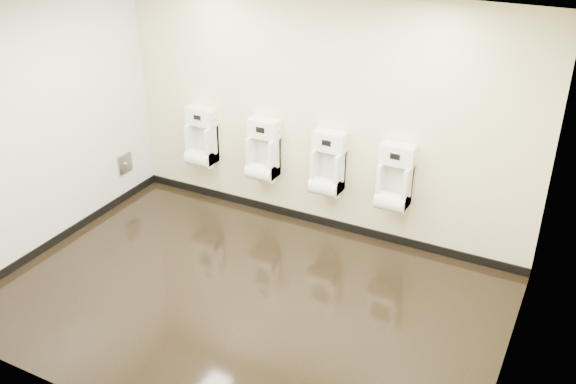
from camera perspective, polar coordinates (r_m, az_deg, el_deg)
name	(u,v)px	position (r m, az deg, el deg)	size (l,w,h in m)	color
ground	(245,300)	(6.59, -3.88, -9.54)	(5.00, 3.50, 0.00)	black
ceiling	(234,20)	(5.40, -4.84, 14.96)	(5.00, 3.50, 0.00)	silver
back_wall	(320,115)	(7.28, 2.88, 6.83)	(5.00, 0.02, 2.80)	beige
front_wall	(110,273)	(4.66, -15.58, -6.96)	(5.00, 0.02, 2.80)	beige
left_wall	(40,129)	(7.39, -21.21, 5.27)	(0.02, 3.50, 2.80)	beige
right_wall	(524,242)	(5.15, 20.28, -4.20)	(0.02, 3.50, 2.80)	beige
tile_overlay_left	(40,129)	(7.38, -21.19, 5.26)	(0.01, 3.50, 2.80)	silver
skirting_back	(317,220)	(7.85, 2.61, -2.46)	(5.00, 0.02, 0.10)	black
skirting_left	(61,237)	(7.95, -19.53, -3.77)	(0.02, 3.50, 0.10)	black
access_panel	(125,163)	(8.48, -14.31, 2.48)	(0.04, 0.25, 0.25)	#9E9EA3
urinal_0	(201,141)	(8.11, -7.70, 4.49)	(0.39, 0.30, 0.73)	white
urinal_1	(263,154)	(7.68, -2.24, 3.36)	(0.39, 0.30, 0.73)	white
urinal_2	(328,168)	(7.33, 3.54, 2.12)	(0.39, 0.30, 0.73)	white
urinal_3	(394,183)	(7.08, 9.43, 0.83)	(0.39, 0.30, 0.73)	white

